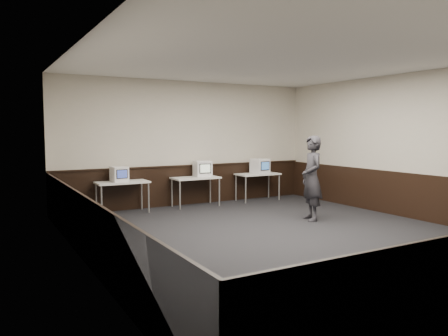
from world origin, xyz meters
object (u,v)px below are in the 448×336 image
object	(u,v)px
desk_left	(122,184)
emac_left	(119,174)
desk_center	(196,180)
emac_center	(202,169)
desk_right	(258,176)
person	(312,178)
emac_right	(260,166)

from	to	relation	value
desk_left	emac_left	xyz separation A→B (m)	(-0.07, 0.00, 0.25)
desk_center	emac_center	xyz separation A→B (m)	(0.22, 0.04, 0.28)
desk_right	emac_center	xyz separation A→B (m)	(-1.68, 0.04, 0.28)
desk_center	emac_center	size ratio (longest dim) A/B	2.48
desk_center	person	bearing A→B (deg)	-62.59
desk_center	emac_left	xyz separation A→B (m)	(-1.97, 0.00, 0.25)
desk_left	person	bearing A→B (deg)	-39.69
emac_left	person	world-z (taller)	person
desk_left	desk_center	size ratio (longest dim) A/B	1.00
emac_right	person	xyz separation A→B (m)	(-0.51, -2.73, -0.04)
desk_center	emac_left	size ratio (longest dim) A/B	2.99
emac_center	emac_right	world-z (taller)	emac_center
desk_left	desk_right	distance (m)	3.80
emac_left	emac_center	distance (m)	2.18
desk_left	emac_right	size ratio (longest dim) A/B	2.50
desk_center	person	size ratio (longest dim) A/B	0.66
desk_right	emac_right	xyz separation A→B (m)	(0.05, -0.04, 0.28)
desk_right	emac_center	world-z (taller)	emac_center
desk_left	desk_right	size ratio (longest dim) A/B	1.00
emac_center	person	distance (m)	3.07
desk_left	desk_center	world-z (taller)	same
emac_right	emac_left	bearing A→B (deg)	172.70
person	desk_center	bearing A→B (deg)	-134.12
desk_right	emac_left	bearing A→B (deg)	179.99
emac_left	desk_left	bearing A→B (deg)	-4.72
desk_left	desk_center	distance (m)	1.90
desk_center	desk_right	size ratio (longest dim) A/B	1.00
desk_left	emac_right	distance (m)	3.86
desk_right	desk_center	bearing A→B (deg)	180.00
desk_left	emac_center	xyz separation A→B (m)	(2.12, 0.04, 0.28)
emac_center	emac_left	bearing A→B (deg)	-171.47
emac_center	emac_right	size ratio (longest dim) A/B	1.01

